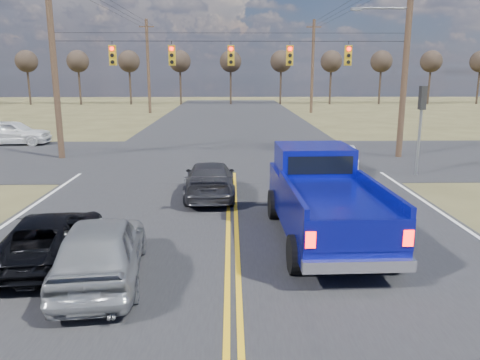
{
  "coord_description": "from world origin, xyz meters",
  "views": [
    {
      "loc": [
        -0.04,
        -6.63,
        4.49
      ],
      "look_at": [
        0.22,
        6.25,
        1.5
      ],
      "focal_mm": 35.0,
      "sensor_mm": 36.0,
      "label": 1
    }
  ],
  "objects_px": {
    "pickup_truck": "(323,198)",
    "dgrey_car_queue": "(210,180)",
    "silver_suv": "(101,248)",
    "white_car_queue": "(338,158)",
    "cross_car_west": "(12,132)",
    "black_suv": "(50,237)"
  },
  "relations": [
    {
      "from": "pickup_truck",
      "to": "dgrey_car_queue",
      "type": "bearing_deg",
      "value": 124.34
    },
    {
      "from": "silver_suv",
      "to": "white_car_queue",
      "type": "xyz_separation_m",
      "value": [
        7.7,
        11.26,
        -0.1
      ]
    },
    {
      "from": "dgrey_car_queue",
      "to": "cross_car_west",
      "type": "height_order",
      "value": "cross_car_west"
    },
    {
      "from": "white_car_queue",
      "to": "pickup_truck",
      "type": "bearing_deg",
      "value": 81.26
    },
    {
      "from": "white_car_queue",
      "to": "dgrey_car_queue",
      "type": "distance_m",
      "value": 7.03
    },
    {
      "from": "dgrey_car_queue",
      "to": "cross_car_west",
      "type": "bearing_deg",
      "value": -45.96
    },
    {
      "from": "cross_car_west",
      "to": "pickup_truck",
      "type": "bearing_deg",
      "value": -138.24
    },
    {
      "from": "white_car_queue",
      "to": "dgrey_car_queue",
      "type": "height_order",
      "value": "dgrey_car_queue"
    },
    {
      "from": "black_suv",
      "to": "cross_car_west",
      "type": "xyz_separation_m",
      "value": [
        -9.35,
        18.77,
        0.18
      ]
    },
    {
      "from": "pickup_truck",
      "to": "silver_suv",
      "type": "bearing_deg",
      "value": -155.95
    },
    {
      "from": "pickup_truck",
      "to": "cross_car_west",
      "type": "xyz_separation_m",
      "value": [
        -16.21,
        17.31,
        -0.37
      ]
    },
    {
      "from": "dgrey_car_queue",
      "to": "white_car_queue",
      "type": "bearing_deg",
      "value": -144.55
    },
    {
      "from": "white_car_queue",
      "to": "black_suv",
      "type": "bearing_deg",
      "value": 54.24
    },
    {
      "from": "pickup_truck",
      "to": "white_car_queue",
      "type": "distance_m",
      "value": 9.03
    },
    {
      "from": "silver_suv",
      "to": "white_car_queue",
      "type": "bearing_deg",
      "value": -131.46
    },
    {
      "from": "pickup_truck",
      "to": "black_suv",
      "type": "xyz_separation_m",
      "value": [
        -6.86,
        -1.46,
        -0.54
      ]
    },
    {
      "from": "black_suv",
      "to": "silver_suv",
      "type": "bearing_deg",
      "value": 137.2
    },
    {
      "from": "cross_car_west",
      "to": "white_car_queue",
      "type": "bearing_deg",
      "value": -116.25
    },
    {
      "from": "silver_suv",
      "to": "black_suv",
      "type": "distance_m",
      "value": 1.89
    },
    {
      "from": "black_suv",
      "to": "white_car_queue",
      "type": "distance_m",
      "value": 13.72
    },
    {
      "from": "pickup_truck",
      "to": "silver_suv",
      "type": "xyz_separation_m",
      "value": [
        -5.33,
        -2.57,
        -0.41
      ]
    },
    {
      "from": "silver_suv",
      "to": "dgrey_car_queue",
      "type": "distance_m",
      "value": 7.36
    }
  ]
}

